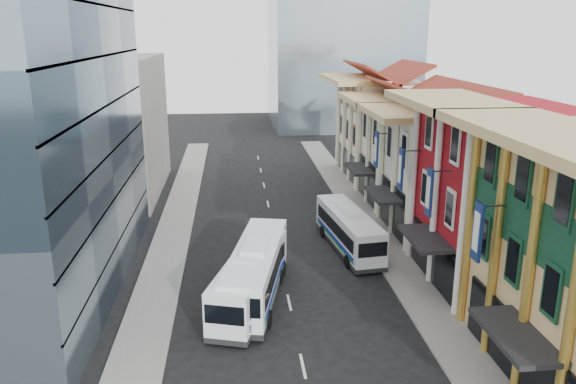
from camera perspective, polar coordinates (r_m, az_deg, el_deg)
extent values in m
cube|color=slate|center=(43.79, 10.39, -6.21)|extent=(3.00, 90.00, 0.15)
cube|color=slate|center=(42.53, -12.41, -7.02)|extent=(3.00, 90.00, 0.15)
cube|color=maroon|center=(39.41, 20.51, -0.40)|extent=(8.00, 10.00, 12.00)
cube|color=white|center=(48.05, 15.56, 1.65)|extent=(8.00, 9.00, 10.00)
cube|color=white|center=(56.31, 12.34, 3.94)|extent=(8.00, 9.00, 10.00)
cube|color=white|center=(66.10, 9.61, 6.30)|extent=(8.00, 12.00, 11.00)
cube|color=gray|center=(60.99, -17.76, 6.38)|extent=(10.00, 18.00, 14.00)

